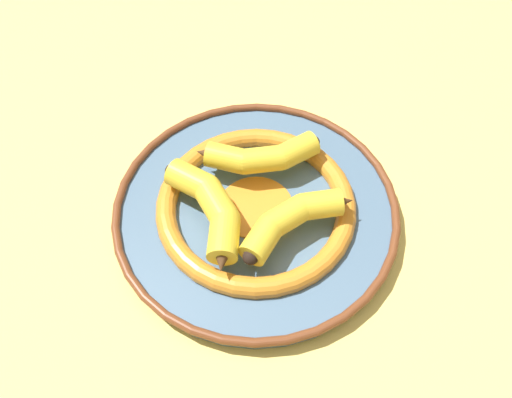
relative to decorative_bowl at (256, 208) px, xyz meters
name	(u,v)px	position (x,y,z in m)	size (l,w,h in m)	color
ground_plane	(269,237)	(0.04, -0.02, -0.02)	(2.80, 2.80, 0.00)	#E5CC6B
decorative_bowl	(256,208)	(0.00, 0.00, 0.00)	(0.39, 0.39, 0.04)	slate
banana_a	(260,156)	(-0.03, 0.05, 0.04)	(0.15, 0.13, 0.04)	yellow
banana_b	(292,219)	(0.06, -0.01, 0.04)	(0.09, 0.16, 0.04)	yellow
banana_c	(211,208)	(-0.03, -0.05, 0.04)	(0.17, 0.11, 0.04)	yellow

